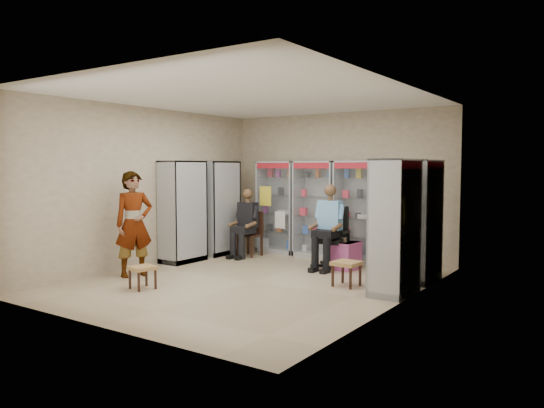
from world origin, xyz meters
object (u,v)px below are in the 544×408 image
Objects in this scene: cabinet_back_right at (358,211)px; office_chair at (332,237)px; pink_trunk at (343,255)px; standing_man at (134,224)px; cabinet_back_mid at (317,209)px; wooden_chair at (250,234)px; woven_stool_b at (143,277)px; cabinet_left_near at (183,212)px; cabinet_back_left at (279,207)px; cabinet_right_near at (395,227)px; woven_stool_a at (346,274)px; cabinet_left_far at (219,208)px; cabinet_right_far at (420,221)px; seated_shopkeeper at (330,229)px.

cabinet_back_right is 1.74× the size of office_chair.
cabinet_back_right is 3.82× the size of pink_trunk.
pink_trunk is 0.29× the size of standing_man.
cabinet_back_mid reaches higher than office_chair.
wooden_chair is 0.52× the size of standing_man.
office_chair reaches higher than woven_stool_b.
wooden_chair is at bearing 152.39° from cabinet_left_near.
wooden_chair is at bearing 175.55° from pink_trunk.
cabinet_back_left is 4.18m from cabinet_right_near.
cabinet_right_near and cabinet_left_near have the same top height.
cabinet_left_far is at bearing 161.43° from woven_stool_a.
woven_stool_a is (-0.82, -1.02, -0.80)m from cabinet_right_far.
wooden_chair is at bearing 97.60° from woven_stool_b.
cabinet_back_right reaches higher than woven_stool_b.
woven_stool_a is at bearing -38.44° from cabinet_back_left.
cabinet_back_right is 5.64× the size of woven_stool_b.
standing_man is (-4.18, -2.39, -0.10)m from cabinet_right_far.
cabinet_left_near is 1.52m from standing_man.
cabinet_back_left is 4.19m from woven_stool_b.
seated_shopkeeper is (1.81, -1.00, -0.27)m from cabinet_back_left.
cabinet_right_near reaches higher than woven_stool_b.
cabinet_right_far is (1.63, -1.13, 0.00)m from cabinet_back_right.
cabinet_back_mid is 5.08× the size of woven_stool_a.
woven_stool_a is 3.18m from woven_stool_b.
cabinet_back_mid is 1.37× the size of seated_shopkeeper.
cabinet_left_near is (-4.46, -0.90, 0.00)m from cabinet_right_far.
cabinet_back_mid is 1.00× the size of cabinet_right_far.
cabinet_right_near is 1.74× the size of office_chair.
cabinet_back_right is 3.48m from cabinet_left_near.
cabinet_right_near is 5.08× the size of woven_stool_a.
cabinet_right_far is 1.54m from woven_stool_a.
cabinet_left_near is 3.82× the size of pink_trunk.
cabinet_right_far is at bearing -8.82° from office_chair.
cabinet_right_far is 1.37× the size of seated_shopkeeper.
wooden_chair is at bearing 154.34° from woven_stool_a.
pink_trunk is 3.79m from standing_man.
woven_stool_b is 0.20× the size of standing_man.
cabinet_back_mid is 2.13× the size of wooden_chair.
cabinet_right_far is at bearing 51.48° from woven_stool_a.
cabinet_right_near is at bearing -51.62° from standing_man.
woven_stool_b is at bearing -82.40° from wooden_chair.
cabinet_back_right is 1.00× the size of cabinet_left_far.
cabinet_back_right is at bearing 67.49° from woven_stool_b.
cabinet_right_near is 2.13× the size of wooden_chair.
cabinet_left_far is (-4.46, 0.20, 0.00)m from cabinet_right_far.
woven_stool_b is (1.13, -3.17, -0.82)m from cabinet_left_far.
cabinet_right_far reaches higher than seated_shopkeeper.
cabinet_left_far is 2.76m from seated_shopkeeper.
woven_stool_b is at bearing 19.61° from cabinet_left_far.
woven_stool_b is (0.20, -4.10, -0.82)m from cabinet_back_left.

